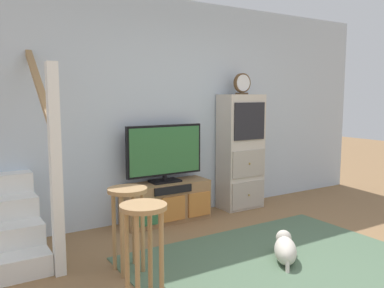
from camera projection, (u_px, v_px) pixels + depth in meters
back_wall at (176, 109)px, 5.02m from camera, size 6.40×0.12×2.70m
area_rug at (277, 262)px, 3.61m from camera, size 2.60×1.80×0.01m
media_console at (166, 202)px, 4.77m from camera, size 1.08×0.38×0.49m
television at (165, 152)px, 4.72m from camera, size 0.98×0.22×0.69m
side_cabinet at (241, 152)px, 5.32m from camera, size 0.58×0.38×1.54m
desk_clock at (242, 84)px, 5.19m from camera, size 0.25×0.08×0.28m
bar_stool_near at (144, 232)px, 2.82m from camera, size 0.34×0.34×0.76m
bar_stool_far at (128, 210)px, 3.38m from camera, size 0.34×0.34×0.74m
dog at (285, 249)px, 3.64m from camera, size 0.44×0.47×0.23m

